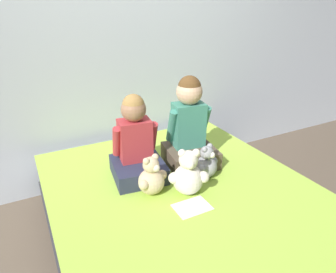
% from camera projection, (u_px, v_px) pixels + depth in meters
% --- Properties ---
extents(ground_plane, '(14.00, 14.00, 0.00)m').
position_uv_depth(ground_plane, '(184.00, 243.00, 2.10)').
color(ground_plane, brown).
extents(wall_behind_bed, '(8.00, 0.06, 2.50)m').
position_uv_depth(wall_behind_bed, '(120.00, 41.00, 2.48)').
color(wall_behind_bed, silver).
rests_on(wall_behind_bed, ground_plane).
extents(bed, '(1.65, 1.92, 0.44)m').
position_uv_depth(bed, '(184.00, 218.00, 2.01)').
color(bed, '#2D2D33').
rests_on(bed, ground_plane).
extents(child_on_left, '(0.38, 0.39, 0.57)m').
position_uv_depth(child_on_left, '(136.00, 146.00, 2.00)').
color(child_on_left, '#282D47').
rests_on(child_on_left, bed).
extents(child_on_right, '(0.40, 0.39, 0.65)m').
position_uv_depth(child_on_right, '(189.00, 128.00, 2.15)').
color(child_on_right, brown).
rests_on(child_on_right, bed).
extents(teddy_bear_held_by_left_child, '(0.21, 0.16, 0.26)m').
position_uv_depth(teddy_bear_held_by_left_child, '(152.00, 178.00, 1.84)').
color(teddy_bear_held_by_left_child, '#D1B78E').
rests_on(teddy_bear_held_by_left_child, bed).
extents(teddy_bear_held_by_right_child, '(0.19, 0.15, 0.24)m').
position_uv_depth(teddy_bear_held_by_right_child, '(207.00, 164.00, 2.02)').
color(teddy_bear_held_by_right_child, '#939399').
rests_on(teddy_bear_held_by_right_child, bed).
extents(teddy_bear_between_children, '(0.24, 0.19, 0.30)m').
position_uv_depth(teddy_bear_between_children, '(189.00, 175.00, 1.84)').
color(teddy_bear_between_children, silver).
rests_on(teddy_bear_between_children, bed).
extents(sign_card, '(0.21, 0.15, 0.00)m').
position_uv_depth(sign_card, '(192.00, 207.00, 1.75)').
color(sign_card, white).
rests_on(sign_card, bed).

